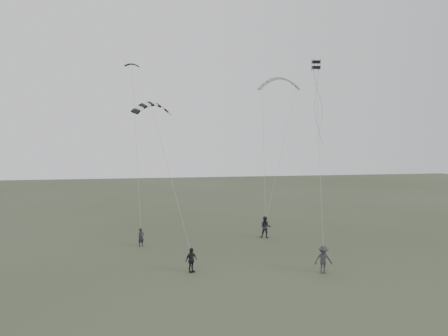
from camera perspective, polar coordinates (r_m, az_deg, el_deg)
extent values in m
plane|color=#39422A|center=(32.98, 0.35, -12.11)|extent=(140.00, 140.00, 0.00)
imported|color=black|center=(37.80, -10.78, -8.89)|extent=(0.67, 0.61, 1.55)
imported|color=#242429|center=(40.34, 5.44, -7.71)|extent=(1.16, 1.04, 1.98)
imported|color=black|center=(30.33, -4.31, -11.91)|extent=(1.03, 0.92, 1.68)
imported|color=#2E2F34|center=(30.78, 12.86, -11.58)|extent=(1.30, 0.86, 1.87)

